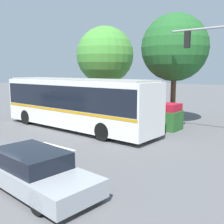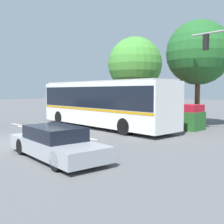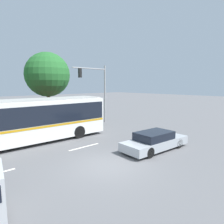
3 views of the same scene
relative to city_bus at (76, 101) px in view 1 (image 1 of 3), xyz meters
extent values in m
cube|color=silver|center=(0.01, 0.00, -0.15)|extent=(11.37, 2.78, 2.85)
cube|color=black|center=(0.01, 0.00, 0.31)|extent=(11.14, 2.82, 1.37)
cube|color=#C68C14|center=(0.01, 0.00, -0.49)|extent=(11.26, 2.81, 0.14)
cube|color=black|center=(-5.66, 0.13, 0.20)|extent=(0.11, 2.15, 1.60)
cube|color=#9D9D99|center=(0.01, 0.00, 1.33)|extent=(10.91, 2.57, 0.10)
cylinder|color=black|center=(-3.86, -1.02, -1.32)|extent=(1.01, 0.32, 1.00)
cylinder|color=black|center=(-3.81, 1.20, -1.32)|extent=(1.01, 0.32, 1.00)
cylinder|color=black|center=(3.27, -1.19, -1.32)|extent=(1.01, 0.32, 1.00)
cylinder|color=black|center=(3.32, 1.04, -1.32)|extent=(1.01, 0.32, 1.00)
cube|color=#9EA3A8|center=(5.34, -7.00, -1.38)|extent=(4.97, 2.13, 0.53)
cube|color=black|center=(5.22, -6.99, -0.86)|extent=(2.53, 1.74, 0.50)
cylinder|color=black|center=(6.90, -6.32, -1.50)|extent=(0.65, 0.26, 0.64)
cylinder|color=black|center=(6.78, -7.89, -1.50)|extent=(0.65, 0.26, 0.64)
cylinder|color=black|center=(3.94, -6.11, -1.50)|extent=(0.65, 0.26, 0.64)
cylinder|color=gray|center=(7.29, 2.67, 4.06)|extent=(4.16, 0.12, 0.12)
cube|color=black|center=(6.10, 2.67, 3.56)|extent=(0.30, 0.22, 0.90)
cylinder|color=red|center=(6.10, 2.79, 3.86)|extent=(0.18, 0.02, 0.18)
cylinder|color=yellow|center=(6.10, 2.79, 3.56)|extent=(0.18, 0.02, 0.18)
cylinder|color=green|center=(6.10, 2.79, 3.26)|extent=(0.18, 0.02, 0.18)
cube|color=#286028|center=(1.15, 3.48, -1.22)|extent=(8.53, 1.44, 1.20)
cube|color=#B7192D|center=(1.15, 3.48, -0.39)|extent=(8.35, 1.37, 0.46)
cylinder|color=brown|center=(-3.73, 7.38, -0.21)|extent=(0.28, 0.28, 3.23)
sphere|color=#479338|center=(-3.73, 7.38, 3.27)|extent=(5.18, 5.18, 5.18)
cylinder|color=brown|center=(4.00, 5.52, -0.02)|extent=(0.36, 0.36, 3.61)
sphere|color=#236028|center=(4.00, 5.52, 3.42)|extent=(4.55, 4.55, 4.55)
cube|color=silver|center=(2.23, -3.40, -1.82)|extent=(2.40, 0.16, 0.01)
camera|label=1|loc=(12.29, -11.79, 1.84)|focal=43.12mm
camera|label=2|loc=(14.31, -12.49, 0.73)|focal=44.31mm
camera|label=3|loc=(-5.44, -14.45, 2.44)|focal=32.26mm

